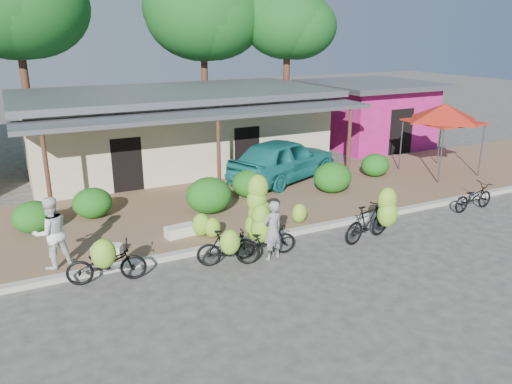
% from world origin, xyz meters
% --- Properties ---
extents(ground, '(100.00, 100.00, 0.00)m').
position_xyz_m(ground, '(0.00, 0.00, 0.00)').
color(ground, '#3E3C39').
rests_on(ground, ground).
extents(sidewalk, '(60.00, 6.00, 0.12)m').
position_xyz_m(sidewalk, '(0.00, 5.00, 0.06)').
color(sidewalk, brown).
rests_on(sidewalk, ground).
extents(curb, '(60.00, 0.25, 0.15)m').
position_xyz_m(curb, '(0.00, 2.00, 0.07)').
color(curb, '#A8A399').
rests_on(curb, ground).
extents(shop_main, '(13.00, 8.50, 3.35)m').
position_xyz_m(shop_main, '(0.00, 10.93, 1.72)').
color(shop_main, '#C1B092').
rests_on(shop_main, ground).
extents(shop_pink, '(6.00, 6.00, 3.25)m').
position_xyz_m(shop_pink, '(10.50, 10.99, 1.67)').
color(shop_pink, '#C81E7B').
rests_on(shop_pink, ground).
extents(tree_far_center, '(6.23, 6.20, 9.41)m').
position_xyz_m(tree_far_center, '(-5.69, 16.11, 7.04)').
color(tree_far_center, '#543021').
rests_on(tree_far_center, ground).
extents(tree_center_right, '(6.10, 6.06, 9.01)m').
position_xyz_m(tree_center_right, '(3.31, 16.61, 6.70)').
color(tree_center_right, '#543021').
rests_on(tree_center_right, ground).
extents(tree_near_right, '(4.87, 4.72, 8.06)m').
position_xyz_m(tree_near_right, '(7.31, 14.61, 6.25)').
color(tree_near_right, '#543021').
rests_on(tree_near_right, ground).
extents(hedge_0, '(1.20, 1.08, 0.94)m').
position_xyz_m(hedge_0, '(-6.15, 5.27, 0.59)').
color(hedge_0, '#1B5A14').
rests_on(hedge_0, sidewalk).
extents(hedge_1, '(1.22, 1.10, 0.95)m').
position_xyz_m(hedge_1, '(-4.43, 5.77, 0.60)').
color(hedge_1, '#1B5A14').
rests_on(hedge_1, sidewalk).
extents(hedge_2, '(1.49, 1.34, 1.16)m').
position_xyz_m(hedge_2, '(-1.00, 4.56, 0.70)').
color(hedge_2, '#1B5A14').
rests_on(hedge_2, sidewalk).
extents(hedge_3, '(1.25, 1.12, 0.97)m').
position_xyz_m(hedge_3, '(0.88, 5.46, 0.61)').
color(hedge_3, '#1B5A14').
rests_on(hedge_3, sidewalk).
extents(hedge_4, '(1.42, 1.27, 1.10)m').
position_xyz_m(hedge_4, '(3.81, 4.59, 0.67)').
color(hedge_4, '#1B5A14').
rests_on(hedge_4, sidewalk).
extents(hedge_5, '(1.17, 1.06, 0.91)m').
position_xyz_m(hedge_5, '(6.57, 5.57, 0.58)').
color(hedge_5, '#1B5A14').
rests_on(hedge_5, sidewalk).
extents(red_canopy, '(3.50, 3.50, 2.86)m').
position_xyz_m(red_canopy, '(9.25, 4.81, 2.61)').
color(red_canopy, '#59595E').
rests_on(red_canopy, sidewalk).
extents(bike_far_left, '(1.94, 1.37, 1.37)m').
position_xyz_m(bike_far_left, '(-4.83, 1.36, 0.56)').
color(bike_far_left, black).
rests_on(bike_far_left, ground).
extents(bike_left, '(1.68, 1.31, 1.24)m').
position_xyz_m(bike_left, '(-1.91, 0.88, 0.56)').
color(bike_left, black).
rests_on(bike_left, ground).
extents(bike_center, '(1.77, 1.23, 2.10)m').
position_xyz_m(bike_center, '(-0.76, 1.34, 0.81)').
color(bike_center, black).
rests_on(bike_center, ground).
extents(bike_right, '(1.86, 1.32, 1.73)m').
position_xyz_m(bike_right, '(2.35, 0.53, 0.72)').
color(bike_right, black).
rests_on(bike_right, ground).
extents(bike_far_right, '(1.76, 0.69, 0.91)m').
position_xyz_m(bike_far_right, '(7.08, 1.15, 0.45)').
color(bike_far_right, black).
rests_on(bike_far_right, ground).
extents(loose_banana_a, '(0.54, 0.46, 0.67)m').
position_xyz_m(loose_banana_a, '(-1.90, 2.85, 0.46)').
color(loose_banana_a, '#93CC33').
rests_on(loose_banana_a, sidewalk).
extents(loose_banana_b, '(0.47, 0.40, 0.59)m').
position_xyz_m(loose_banana_b, '(-1.66, 2.59, 0.42)').
color(loose_banana_b, '#93CC33').
rests_on(loose_banana_b, sidewalk).
extents(loose_banana_c, '(0.48, 0.41, 0.60)m').
position_xyz_m(loose_banana_c, '(1.14, 2.50, 0.42)').
color(loose_banana_c, '#93CC33').
rests_on(loose_banana_c, sidewalk).
extents(sack_near, '(0.89, 0.49, 0.30)m').
position_xyz_m(sack_near, '(-2.45, 3.11, 0.27)').
color(sack_near, beige).
rests_on(sack_near, sidewalk).
extents(sack_far, '(0.84, 0.67, 0.28)m').
position_xyz_m(sack_far, '(-4.58, 2.71, 0.26)').
color(sack_far, beige).
rests_on(sack_far, sidewalk).
extents(vendor, '(0.65, 0.49, 1.60)m').
position_xyz_m(vendor, '(-0.68, 0.84, 0.80)').
color(vendor, gray).
rests_on(vendor, ground).
extents(bystander, '(1.03, 0.89, 1.83)m').
position_xyz_m(bystander, '(-5.87, 2.60, 1.03)').
color(bystander, silver).
rests_on(bystander, sidewalk).
extents(teal_van, '(5.36, 3.76, 1.69)m').
position_xyz_m(teal_van, '(2.95, 6.73, 0.97)').
color(teal_van, '#19716F').
rests_on(teal_van, sidewalk).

